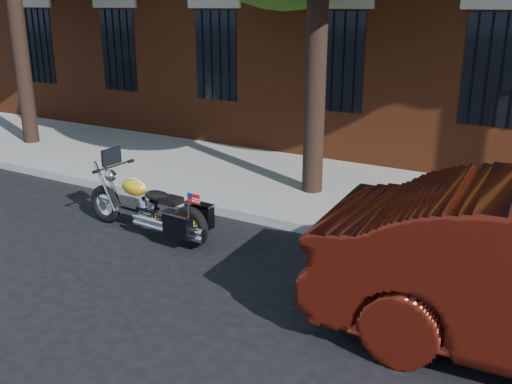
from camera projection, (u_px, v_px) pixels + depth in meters
The scene contains 4 objects.
ground at pixel (193, 249), 8.15m from camera, with size 120.00×120.00×0.00m, color black.
curb at pixel (244, 215), 9.26m from camera, with size 40.00×0.16×0.15m, color gray.
sidewalk at pixel (296, 185), 10.79m from camera, with size 40.00×3.60×0.15m, color gray.
motorcycle at pixel (151, 210), 8.48m from camera, with size 2.46×0.77×1.25m.
Camera 1 is at (4.58, -5.98, 3.34)m, focal length 40.00 mm.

